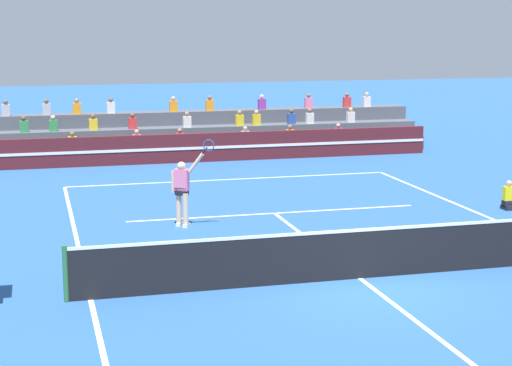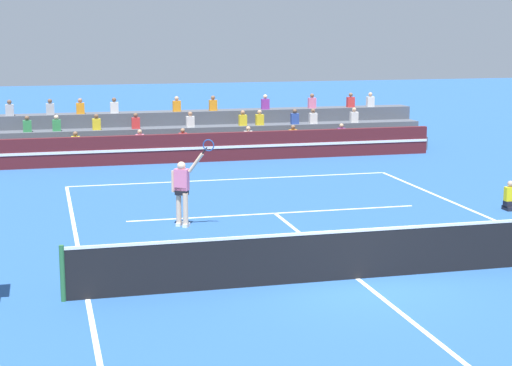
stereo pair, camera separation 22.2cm
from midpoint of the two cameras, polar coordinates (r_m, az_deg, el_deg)
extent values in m
plane|color=#285699|center=(17.93, 6.59, -6.34)|extent=(120.00, 120.00, 0.00)
cube|color=white|center=(29.03, -1.96, 0.24)|extent=(11.00, 0.10, 0.01)
cube|color=white|center=(16.80, -11.34, -7.64)|extent=(0.10, 23.80, 0.01)
cube|color=white|center=(23.83, 0.97, -2.03)|extent=(8.25, 0.10, 0.01)
cube|color=white|center=(17.93, 6.59, -6.33)|extent=(0.10, 12.85, 0.01)
cylinder|color=#2D6B38|center=(16.62, -12.96, -5.93)|extent=(0.10, 0.10, 1.10)
cube|color=black|center=(17.79, 6.62, -4.80)|extent=(11.90, 0.02, 1.00)
cube|color=white|center=(17.66, 6.66, -3.14)|extent=(11.90, 0.04, 0.06)
cube|color=#51191E|center=(32.82, -3.52, 2.39)|extent=(18.00, 0.24, 1.10)
cube|color=white|center=(32.69, -3.48, 2.36)|extent=(18.00, 0.02, 0.10)
cube|color=#4C515B|center=(34.10, -3.94, 2.22)|extent=(18.99, 0.95, 0.55)
cube|color=yellow|center=(33.29, -12.32, 2.67)|extent=(0.32, 0.22, 0.44)
sphere|color=brown|center=(33.25, -12.35, 3.21)|extent=(0.18, 0.18, 0.18)
cube|color=purple|center=(35.39, 5.32, 3.32)|extent=(0.32, 0.22, 0.44)
sphere|color=tan|center=(35.35, 5.32, 3.83)|extent=(0.18, 0.18, 0.18)
cube|color=red|center=(33.72, -5.28, 2.96)|extent=(0.32, 0.22, 0.44)
sphere|color=#9E7051|center=(33.68, -5.29, 3.50)|extent=(0.18, 0.18, 0.18)
cube|color=orange|center=(34.74, 2.09, 3.22)|extent=(0.32, 0.22, 0.44)
sphere|color=brown|center=(34.70, 2.09, 3.74)|extent=(0.18, 0.18, 0.18)
cube|color=silver|center=(34.25, -0.91, 3.12)|extent=(0.32, 0.22, 0.44)
sphere|color=tan|center=(34.21, -0.91, 3.65)|extent=(0.18, 0.18, 0.18)
cube|color=pink|center=(33.48, -8.14, 2.85)|extent=(0.32, 0.22, 0.44)
sphere|color=tan|center=(33.44, -8.15, 3.39)|extent=(0.18, 0.18, 0.18)
cube|color=#4C515B|center=(34.98, -4.24, 2.89)|extent=(18.99, 0.95, 1.10)
cube|color=silver|center=(35.92, 3.42, 4.33)|extent=(0.32, 0.22, 0.44)
sphere|color=brown|center=(35.89, 3.43, 4.84)|extent=(0.18, 0.18, 0.18)
cube|color=red|center=(34.35, -8.41, 3.95)|extent=(0.32, 0.22, 0.44)
sphere|color=brown|center=(34.31, -8.43, 4.49)|extent=(0.18, 0.18, 0.18)
cube|color=silver|center=(36.53, 6.15, 4.39)|extent=(0.32, 0.22, 0.44)
sphere|color=tan|center=(36.49, 6.16, 4.89)|extent=(0.18, 0.18, 0.18)
cube|color=#2D4CA5|center=(35.68, 2.20, 4.30)|extent=(0.32, 0.22, 0.44)
sphere|color=brown|center=(35.65, 2.20, 4.81)|extent=(0.18, 0.18, 0.18)
cube|color=#338C4C|center=(34.14, -15.40, 3.65)|extent=(0.32, 0.22, 0.44)
sphere|color=brown|center=(34.11, -15.42, 4.19)|extent=(0.18, 0.18, 0.18)
cube|color=yellow|center=(34.21, -10.98, 3.85)|extent=(0.32, 0.22, 0.44)
sphere|color=brown|center=(34.18, -11.00, 4.38)|extent=(0.18, 0.18, 0.18)
cube|color=#338C4C|center=(34.15, -13.55, 3.74)|extent=(0.32, 0.22, 0.44)
sphere|color=beige|center=(34.11, -13.57, 4.27)|extent=(0.18, 0.18, 0.18)
cube|color=yellow|center=(35.27, -0.15, 4.24)|extent=(0.32, 0.22, 0.44)
sphere|color=tan|center=(35.24, -0.15, 4.75)|extent=(0.18, 0.18, 0.18)
cube|color=silver|center=(34.66, -4.80, 4.09)|extent=(0.32, 0.22, 0.44)
sphere|color=#9E7051|center=(34.62, -4.81, 4.61)|extent=(0.18, 0.18, 0.18)
cube|color=yellow|center=(35.10, -1.28, 4.20)|extent=(0.32, 0.22, 0.44)
sphere|color=#9E7051|center=(35.06, -1.29, 4.72)|extent=(0.18, 0.18, 0.18)
cube|color=#4C515B|center=(35.87, -4.52, 3.51)|extent=(18.99, 0.95, 1.65)
cube|color=orange|center=(35.74, -3.28, 5.19)|extent=(0.32, 0.22, 0.44)
sphere|color=brown|center=(35.71, -3.29, 5.70)|extent=(0.18, 0.18, 0.18)
cube|color=#B2B2B7|center=(35.03, -13.96, 4.79)|extent=(0.32, 0.22, 0.44)
sphere|color=brown|center=(35.00, -13.99, 5.31)|extent=(0.18, 0.18, 0.18)
cube|color=red|center=(37.42, 5.92, 5.39)|extent=(0.32, 0.22, 0.44)
sphere|color=brown|center=(37.40, 5.93, 5.88)|extent=(0.18, 0.18, 0.18)
cube|color=orange|center=(35.47, -5.71, 5.11)|extent=(0.32, 0.22, 0.44)
sphere|color=tan|center=(35.44, -5.72, 5.63)|extent=(0.18, 0.18, 0.18)
cube|color=silver|center=(37.75, 7.21, 5.41)|extent=(0.32, 0.22, 0.44)
sphere|color=tan|center=(37.73, 7.22, 5.89)|extent=(0.18, 0.18, 0.18)
cube|color=orange|center=(35.07, -12.03, 4.87)|extent=(0.32, 0.22, 0.44)
sphere|color=#9E7051|center=(35.04, -12.05, 5.39)|extent=(0.18, 0.18, 0.18)
cube|color=purple|center=(36.25, 0.22, 5.28)|extent=(0.32, 0.22, 0.44)
sphere|color=beige|center=(36.23, 0.22, 5.79)|extent=(0.18, 0.18, 0.18)
cube|color=#B2B2B7|center=(35.05, -16.51, 4.67)|extent=(0.32, 0.22, 0.44)
sphere|color=brown|center=(35.02, -16.53, 5.19)|extent=(0.18, 0.18, 0.18)
cube|color=pink|center=(36.84, 3.35, 5.35)|extent=(0.32, 0.22, 0.44)
sphere|color=brown|center=(36.81, 3.35, 5.84)|extent=(0.18, 0.18, 0.18)
cube|color=silver|center=(35.16, -9.83, 4.96)|extent=(0.32, 0.22, 0.44)
sphere|color=brown|center=(35.13, -9.84, 5.48)|extent=(0.18, 0.18, 0.18)
cube|color=black|center=(25.30, 16.20, -1.58)|extent=(0.28, 0.36, 0.12)
cube|color=black|center=(25.28, 16.21, -1.31)|extent=(0.28, 0.24, 0.18)
cube|color=yellow|center=(25.22, 16.24, -0.67)|extent=(0.30, 0.18, 0.40)
sphere|color=tan|center=(25.17, 16.28, -0.02)|extent=(0.17, 0.17, 0.17)
cylinder|color=beige|center=(22.33, -5.45, -1.75)|extent=(0.14, 0.14, 0.90)
cylinder|color=beige|center=(22.18, -5.00, -1.83)|extent=(0.14, 0.14, 0.90)
cube|color=black|center=(22.18, -5.25, -0.54)|extent=(0.38, 0.34, 0.20)
cube|color=pink|center=(22.13, -5.27, 0.22)|extent=(0.41, 0.36, 0.56)
sphere|color=beige|center=(22.07, -5.28, 1.14)|extent=(0.22, 0.22, 0.22)
cube|color=white|center=(22.46, -5.40, -2.74)|extent=(0.24, 0.28, 0.09)
cube|color=white|center=(22.31, -4.94, -2.83)|extent=(0.24, 0.28, 0.09)
cylinder|color=beige|center=(22.22, -5.84, 0.10)|extent=(0.09, 0.09, 0.56)
cylinder|color=beige|center=(21.91, -4.31, 1.35)|extent=(0.42, 0.30, 0.53)
cylinder|color=black|center=(21.78, -3.73, 2.16)|extent=(0.15, 0.11, 0.20)
torus|color=#1E4C99|center=(21.72, -3.47, 2.52)|extent=(0.38, 0.24, 0.43)
sphere|color=#C6DB33|center=(21.26, 13.00, -3.76)|extent=(0.07, 0.07, 0.07)
camera|label=1|loc=(0.11, -90.28, -0.05)|focal=60.00mm
camera|label=2|loc=(0.11, 89.72, 0.05)|focal=60.00mm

